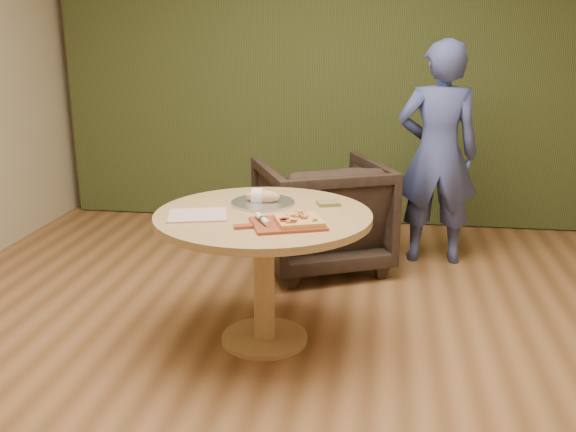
% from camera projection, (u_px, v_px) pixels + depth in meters
% --- Properties ---
extents(room_shell, '(5.04, 6.04, 2.84)m').
position_uv_depth(room_shell, '(278.00, 99.00, 2.77)').
color(room_shell, '#99663D').
rests_on(room_shell, ground).
extents(curtain, '(4.80, 0.14, 2.78)m').
position_uv_depth(curtain, '(333.00, 63.00, 5.53)').
color(curtain, '#303B1B').
rests_on(curtain, ground).
extents(pedestal_table, '(1.16, 1.16, 0.75)m').
position_uv_depth(pedestal_table, '(263.00, 238.00, 3.45)').
color(pedestal_table, tan).
rests_on(pedestal_table, ground).
extents(pizza_paddle, '(0.47, 0.39, 0.01)m').
position_uv_depth(pizza_paddle, '(286.00, 224.00, 3.19)').
color(pizza_paddle, brown).
rests_on(pizza_paddle, pedestal_table).
extents(flatbread_pizza, '(0.28, 0.28, 0.04)m').
position_uv_depth(flatbread_pizza, '(299.00, 220.00, 3.19)').
color(flatbread_pizza, '#E1A658').
rests_on(flatbread_pizza, pizza_paddle).
extents(cutlery_roll, '(0.12, 0.18, 0.03)m').
position_uv_depth(cutlery_roll, '(263.00, 219.00, 3.19)').
color(cutlery_roll, silver).
rests_on(cutlery_roll, pizza_paddle).
extents(newspaper, '(0.35, 0.32, 0.01)m').
position_uv_depth(newspaper, '(197.00, 215.00, 3.35)').
color(newspaper, white).
rests_on(newspaper, pedestal_table).
extents(serving_tray, '(0.36, 0.36, 0.02)m').
position_uv_depth(serving_tray, '(263.00, 203.00, 3.58)').
color(serving_tray, silver).
rests_on(serving_tray, pedestal_table).
extents(bread_roll, '(0.19, 0.09, 0.09)m').
position_uv_depth(bread_roll, '(261.00, 196.00, 3.57)').
color(bread_roll, tan).
rests_on(bread_roll, serving_tray).
extents(green_packet, '(0.14, 0.13, 0.02)m').
position_uv_depth(green_packet, '(328.00, 203.00, 3.56)').
color(green_packet, '#525A28').
rests_on(green_packet, pedestal_table).
extents(armchair, '(1.10, 1.07, 0.88)m').
position_uv_depth(armchair, '(321.00, 209.00, 4.63)').
color(armchair, black).
rests_on(armchair, ground).
extents(person_standing, '(0.61, 0.42, 1.63)m').
position_uv_depth(person_standing, '(438.00, 154.00, 4.66)').
color(person_standing, '#3E4B8E').
rests_on(person_standing, ground).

